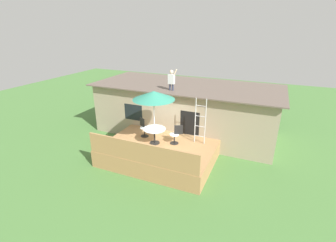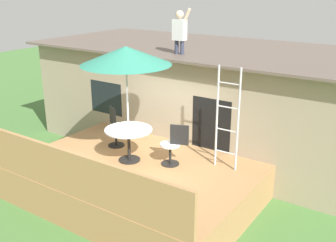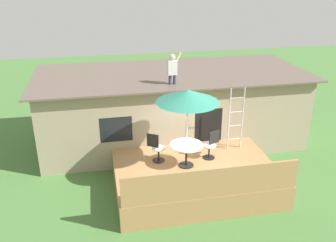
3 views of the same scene
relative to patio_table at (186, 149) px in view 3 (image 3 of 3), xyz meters
The scene contains 10 objects.
ground_plane 1.41m from the patio_table, ahead, with size 40.00×40.00×0.00m, color #477538.
house 3.57m from the patio_table, 85.63° to the left, with size 10.50×4.50×2.88m.
deck 1.02m from the patio_table, ahead, with size 5.08×3.65×0.80m, color #A87A4C.
deck_railing 1.84m from the patio_table, 81.43° to the right, with size 4.98×0.08×0.90m, color #A87A4C.
patio_table is the anchor object (origin of this frame).
patio_umbrella 1.76m from the patio_table, 90.00° to the right, with size 1.90×1.90×2.54m.
step_ladder 2.18m from the patio_table, 24.29° to the left, with size 0.52×0.04×2.20m.
person_figure 2.95m from the patio_table, 90.31° to the left, with size 0.47×0.20×1.11m.
patio_chair_left 1.02m from the patio_table, 148.98° to the left, with size 0.57×0.44×0.92m.
patio_chair_right 1.01m from the patio_table, 21.96° to the left, with size 0.60×0.44×0.92m.
Camera 3 is at (-2.84, -9.77, 6.65)m, focal length 38.85 mm.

